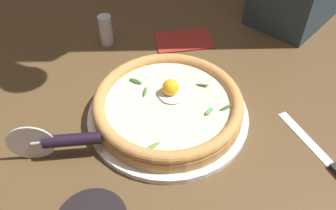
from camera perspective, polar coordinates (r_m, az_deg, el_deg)
The scene contains 7 objects.
ground_plane at distance 0.68m, azimuth 1.76°, elevation -4.99°, with size 2.40×2.40×0.03m, color brown.
pizza_plate at distance 0.69m, azimuth -0.00°, elevation -1.53°, with size 0.31×0.31×0.01m, color white.
pizza at distance 0.67m, azimuth 0.01°, elevation 0.10°, with size 0.29×0.29×0.06m.
pizza_cutter at distance 0.63m, azimuth -17.26°, elevation -5.62°, with size 0.11×0.13×0.08m.
table_knife at distance 0.67m, azimuth 25.69°, elevation -9.25°, with size 0.13×0.20×0.01m.
folded_napkin at distance 0.89m, azimuth 2.61°, elevation 10.66°, with size 0.14×0.09×0.01m, color #A12A22.
pepper_shaker at distance 0.87m, azimuth -10.14°, elevation 11.93°, with size 0.03×0.03×0.08m, color silver.
Camera 1 is at (-0.38, -0.22, 0.50)m, focal length 37.22 mm.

